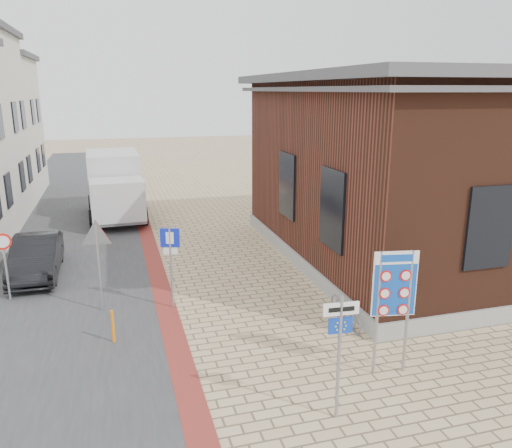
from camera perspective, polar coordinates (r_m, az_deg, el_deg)
ground at (r=11.58m, az=2.70°, el=-17.45°), size 120.00×120.00×0.00m
road_strip at (r=25.12m, az=-20.77°, el=-0.25°), size 7.00×60.00×0.02m
curb_strip at (r=20.25m, az=-11.89°, el=-3.12°), size 0.60×40.00×0.02m
brick_building at (r=20.48m, az=20.81°, el=6.41°), size 13.00×13.00×6.80m
bike_rack at (r=14.16m, az=10.16°, el=-10.09°), size 0.08×1.80×0.60m
sedan at (r=18.77m, az=-23.81°, el=-3.42°), size 1.46×4.16×1.37m
box_truck at (r=25.84m, az=-15.85°, el=4.30°), size 2.80×6.20×3.19m
border_sign at (r=11.34m, az=15.54°, el=-6.90°), size 0.98×0.22×2.90m
essen_sign at (r=9.75m, az=9.55°, el=-12.65°), size 0.70×0.09×2.59m
parking_sign at (r=14.52m, az=-9.74°, el=-3.26°), size 0.54×0.20×2.51m
yield_sign at (r=14.72m, az=-17.72°, el=-2.09°), size 0.95×0.16×2.69m
speed_sign at (r=16.73m, az=-26.80°, el=-3.36°), size 0.48×0.19×2.13m
bollard at (r=13.35m, az=-16.03°, el=-11.22°), size 0.10×0.10×0.88m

